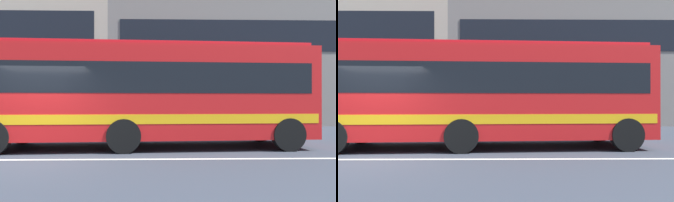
# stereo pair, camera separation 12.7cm
# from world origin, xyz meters

# --- Properties ---
(ground_plane) EXTENTS (160.00, 160.00, 0.00)m
(ground_plane) POSITION_xyz_m (0.00, 0.00, 0.00)
(ground_plane) COLOR #373C47
(lane_centre_line) EXTENTS (60.00, 0.16, 0.01)m
(lane_centre_line) POSITION_xyz_m (0.00, 0.00, 0.00)
(lane_centre_line) COLOR silver
(lane_centre_line) RESTS_ON ground_plane
(apartment_block_right) EXTENTS (18.52, 9.18, 9.50)m
(apartment_block_right) POSITION_xyz_m (9.50, 15.40, 4.75)
(apartment_block_right) COLOR gray
(apartment_block_right) RESTS_ON ground_plane
(transit_bus) EXTENTS (10.75, 3.21, 3.32)m
(transit_bus) POSITION_xyz_m (2.89, 2.19, 1.83)
(transit_bus) COLOR red
(transit_bus) RESTS_ON ground_plane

